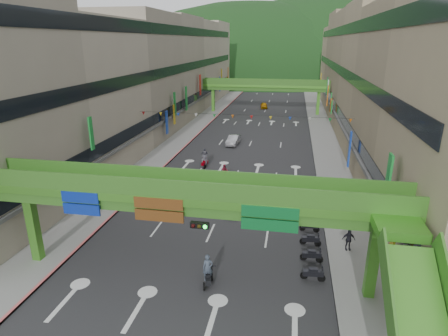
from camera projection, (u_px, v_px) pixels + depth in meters
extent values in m
cube|color=#28282B|center=(257.00, 129.00, 65.36)|extent=(18.00, 140.00, 0.02)
cube|color=gray|center=(196.00, 126.00, 67.22)|extent=(4.00, 140.00, 0.15)
cube|color=gray|center=(322.00, 131.00, 63.46)|extent=(4.00, 140.00, 0.15)
cube|color=#CC5959|center=(206.00, 126.00, 66.89)|extent=(0.20, 140.00, 0.18)
cube|color=gray|center=(310.00, 131.00, 63.78)|extent=(0.20, 140.00, 0.18)
cube|color=#9E937F|center=(151.00, 72.00, 65.55)|extent=(12.00, 95.00, 19.00)
cube|color=black|center=(185.00, 103.00, 66.23)|extent=(0.08, 90.25, 1.40)
cube|color=black|center=(184.00, 68.00, 64.29)|extent=(0.08, 90.25, 1.40)
cube|color=black|center=(182.00, 31.00, 62.35)|extent=(0.08, 90.25, 1.40)
cube|color=gray|center=(379.00, 75.00, 59.05)|extent=(12.00, 95.00, 19.00)
cube|color=black|center=(336.00, 107.00, 61.80)|extent=(0.08, 90.25, 1.40)
cube|color=black|center=(340.00, 70.00, 59.86)|extent=(0.08, 90.25, 1.40)
cube|color=black|center=(343.00, 30.00, 57.92)|extent=(0.08, 90.25, 1.40)
cube|color=#4C9E2D|center=(188.00, 196.00, 22.55)|extent=(28.00, 2.20, 0.50)
cube|color=#387223|center=(188.00, 205.00, 22.74)|extent=(28.00, 1.76, 0.70)
cube|color=#4C9E2D|center=(34.00, 230.00, 25.51)|extent=(0.60, 0.60, 4.80)
cube|color=#4C9E2D|center=(372.00, 262.00, 21.75)|extent=(0.60, 0.60, 4.80)
cube|color=#387223|center=(183.00, 190.00, 21.32)|extent=(28.00, 0.12, 1.10)
cube|color=#387223|center=(192.00, 177.00, 23.26)|extent=(28.00, 0.12, 1.10)
cube|color=navy|center=(81.00, 204.00, 22.85)|extent=(2.40, 0.12, 1.50)
cube|color=#593314|center=(159.00, 210.00, 21.99)|extent=(3.00, 0.12, 1.50)
cube|color=#0C5926|center=(270.00, 219.00, 20.88)|extent=(3.20, 0.12, 1.50)
cube|color=black|center=(200.00, 225.00, 21.64)|extent=(1.10, 0.28, 0.35)
cube|color=#4C9E2D|center=(265.00, 86.00, 77.47)|extent=(28.00, 2.20, 0.50)
cube|color=#387223|center=(265.00, 89.00, 77.67)|extent=(28.00, 1.76, 0.70)
cube|color=#4C9E2D|center=(213.00, 101.00, 80.44)|extent=(0.60, 0.60, 4.80)
cube|color=#4C9E2D|center=(318.00, 104.00, 76.67)|extent=(0.60, 0.60, 4.80)
cube|color=#387223|center=(265.00, 82.00, 76.25)|extent=(28.00, 0.12, 1.10)
cube|color=#387223|center=(265.00, 81.00, 78.18)|extent=(28.00, 0.12, 1.10)
ellipsoid|color=#1C4419|center=(248.00, 75.00, 170.34)|extent=(168.00, 140.00, 112.00)
ellipsoid|color=#1C4419|center=(334.00, 72.00, 182.11)|extent=(208.00, 176.00, 128.00)
cylinder|color=black|center=(242.00, 115.00, 44.75)|extent=(26.00, 0.03, 0.03)
cone|color=red|center=(144.00, 114.00, 46.97)|extent=(0.36, 0.36, 0.40)
cone|color=gold|center=(161.00, 114.00, 46.58)|extent=(0.36, 0.36, 0.40)
cone|color=#193FB2|center=(178.00, 115.00, 46.19)|extent=(0.36, 0.36, 0.40)
cone|color=silver|center=(196.00, 115.00, 45.80)|extent=(0.36, 0.36, 0.40)
cone|color=#198C33|center=(214.00, 116.00, 45.41)|extent=(0.36, 0.36, 0.40)
cone|color=orange|center=(233.00, 117.00, 45.02)|extent=(0.36, 0.36, 0.40)
cone|color=red|center=(251.00, 117.00, 44.63)|extent=(0.36, 0.36, 0.40)
cone|color=gold|center=(271.00, 118.00, 44.24)|extent=(0.36, 0.36, 0.40)
cone|color=#193FB2|center=(290.00, 119.00, 43.86)|extent=(0.36, 0.36, 0.40)
cone|color=silver|center=(310.00, 119.00, 43.47)|extent=(0.36, 0.36, 0.40)
cone|color=#198C33|center=(330.00, 120.00, 43.08)|extent=(0.36, 0.36, 0.40)
cone|color=orange|center=(350.00, 121.00, 42.69)|extent=(0.36, 0.36, 0.40)
cube|color=black|center=(208.00, 277.00, 23.43)|extent=(0.66, 1.35, 0.35)
cube|color=black|center=(208.00, 274.00, 23.35)|extent=(0.43, 0.61, 0.18)
cube|color=black|center=(212.00, 266.00, 23.74)|extent=(0.55, 0.20, 0.06)
cylinder|color=black|center=(212.00, 277.00, 24.00)|extent=(0.22, 0.51, 0.50)
cylinder|color=black|center=(204.00, 286.00, 23.06)|extent=(0.22, 0.51, 0.50)
imported|color=#384251|center=(208.00, 268.00, 23.21)|extent=(0.74, 0.58, 1.79)
cube|color=black|center=(225.00, 176.00, 41.08)|extent=(0.53, 1.34, 0.35)
cube|color=black|center=(225.00, 174.00, 41.00)|extent=(0.38, 0.59, 0.18)
cube|color=black|center=(226.00, 170.00, 41.42)|extent=(0.55, 0.14, 0.06)
cylinder|color=black|center=(226.00, 177.00, 41.67)|extent=(0.17, 0.51, 0.50)
cylinder|color=black|center=(223.00, 180.00, 40.69)|extent=(0.17, 0.51, 0.50)
imported|color=maroon|center=(225.00, 171.00, 40.91)|extent=(0.80, 0.66, 1.49)
cube|color=gray|center=(205.00, 159.00, 46.78)|extent=(0.40, 1.31, 0.35)
cube|color=gray|center=(205.00, 157.00, 46.70)|extent=(0.32, 0.56, 0.18)
cube|color=gray|center=(205.00, 154.00, 47.13)|extent=(0.55, 0.08, 0.06)
cylinder|color=black|center=(206.00, 160.00, 47.39)|extent=(0.12, 0.50, 0.50)
cylinder|color=black|center=(204.00, 163.00, 46.36)|extent=(0.12, 0.50, 0.50)
imported|color=#272938|center=(205.00, 155.00, 46.59)|extent=(0.94, 0.42, 1.57)
cube|color=#770009|center=(205.00, 163.00, 45.37)|extent=(0.61, 1.34, 0.35)
cube|color=#770009|center=(205.00, 161.00, 45.29)|extent=(0.41, 0.60, 0.18)
cube|color=#770009|center=(205.00, 158.00, 45.73)|extent=(0.55, 0.17, 0.06)
cylinder|color=black|center=(205.00, 164.00, 45.99)|extent=(0.20, 0.51, 0.50)
cylinder|color=black|center=(205.00, 167.00, 44.95)|extent=(0.20, 0.51, 0.50)
imported|color=#41414A|center=(205.00, 158.00, 45.16)|extent=(0.93, 0.71, 1.72)
cube|color=black|center=(313.00, 273.00, 23.89)|extent=(1.33, 0.48, 0.35)
cube|color=black|center=(313.00, 270.00, 23.81)|extent=(0.58, 0.35, 0.18)
cube|color=black|center=(323.00, 268.00, 23.59)|extent=(0.11, 0.55, 0.06)
cylinder|color=black|center=(321.00, 278.00, 23.84)|extent=(0.51, 0.15, 0.50)
cylinder|color=black|center=(304.00, 275.00, 24.13)|extent=(0.51, 0.15, 0.50)
cube|color=black|center=(312.00, 255.00, 25.94)|extent=(1.33, 0.48, 0.35)
cube|color=black|center=(312.00, 251.00, 25.86)|extent=(0.58, 0.35, 0.18)
cube|color=black|center=(320.00, 249.00, 25.63)|extent=(0.11, 0.55, 0.06)
cylinder|color=black|center=(319.00, 260.00, 25.89)|extent=(0.51, 0.15, 0.50)
cylinder|color=black|center=(303.00, 257.00, 26.18)|extent=(0.51, 0.15, 0.50)
cube|color=black|center=(311.00, 239.00, 27.99)|extent=(1.33, 0.48, 0.35)
cube|color=black|center=(311.00, 236.00, 27.91)|extent=(0.58, 0.35, 0.18)
cube|color=black|center=(319.00, 234.00, 27.68)|extent=(0.11, 0.55, 0.06)
cylinder|color=black|center=(318.00, 244.00, 27.94)|extent=(0.51, 0.15, 0.50)
cylinder|color=black|center=(303.00, 241.00, 28.23)|extent=(0.51, 0.15, 0.50)
cube|color=black|center=(310.00, 225.00, 30.04)|extent=(1.33, 0.48, 0.35)
cube|color=black|center=(310.00, 223.00, 29.96)|extent=(0.58, 0.35, 0.18)
cube|color=black|center=(317.00, 221.00, 29.73)|extent=(0.11, 0.55, 0.06)
cylinder|color=black|center=(316.00, 230.00, 29.99)|extent=(0.51, 0.15, 0.50)
cylinder|color=black|center=(302.00, 228.00, 30.28)|extent=(0.51, 0.15, 0.50)
cube|color=black|center=(309.00, 214.00, 32.08)|extent=(1.33, 0.48, 0.35)
cube|color=black|center=(309.00, 211.00, 32.00)|extent=(0.58, 0.35, 0.18)
cube|color=black|center=(316.00, 209.00, 31.78)|extent=(0.11, 0.55, 0.06)
cylinder|color=black|center=(315.00, 218.00, 32.04)|extent=(0.51, 0.15, 0.50)
cylinder|color=black|center=(302.00, 216.00, 32.33)|extent=(0.51, 0.15, 0.50)
cube|color=black|center=(308.00, 203.00, 34.13)|extent=(1.33, 0.48, 0.35)
cube|color=black|center=(308.00, 201.00, 34.05)|extent=(0.58, 0.35, 0.18)
cube|color=black|center=(315.00, 199.00, 33.83)|extent=(0.11, 0.55, 0.06)
cylinder|color=black|center=(314.00, 207.00, 34.08)|extent=(0.51, 0.15, 0.50)
cylinder|color=black|center=(302.00, 206.00, 34.37)|extent=(0.51, 0.15, 0.50)
imported|color=#AFAEB5|center=(233.00, 140.00, 55.20)|extent=(1.77, 4.34, 1.40)
imported|color=#BB7B06|center=(264.00, 106.00, 85.08)|extent=(1.97, 3.92, 1.28)
imported|color=maroon|center=(332.00, 209.00, 32.38)|extent=(0.96, 0.90, 1.58)
imported|color=black|center=(348.00, 241.00, 27.14)|extent=(1.01, 0.54, 1.63)
imported|color=navy|center=(354.00, 193.00, 35.88)|extent=(0.83, 0.76, 1.50)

